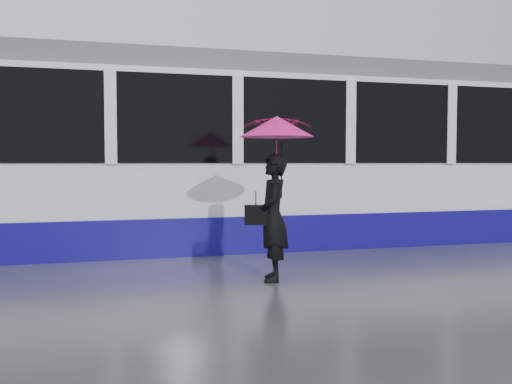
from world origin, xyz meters
name	(u,v)px	position (x,y,z in m)	size (l,w,h in m)	color
ground	(306,266)	(0.00, 0.00, 0.00)	(90.00, 90.00, 0.00)	#2D2D33
rails	(259,242)	(0.00, 2.50, 0.01)	(34.00, 1.51, 0.02)	#3F3D38
tram	(138,155)	(-2.21, 2.50, 1.64)	(26.00, 2.56, 3.35)	white
woman	(273,217)	(-0.79, -0.86, 0.81)	(0.59, 0.39, 1.62)	black
umbrella	(277,141)	(-0.74, -0.86, 1.78)	(1.16, 1.16, 1.09)	#DA1277
handbag	(256,215)	(-1.01, -0.84, 0.85)	(0.31, 0.19, 0.43)	black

